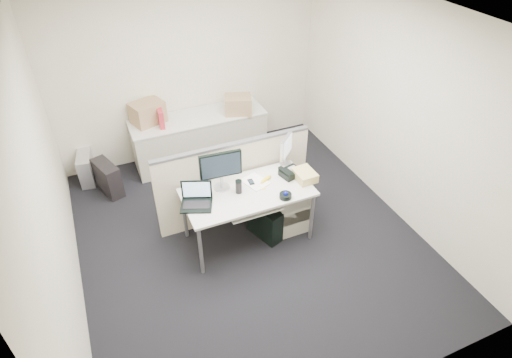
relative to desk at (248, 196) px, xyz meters
name	(u,v)px	position (x,y,z in m)	size (l,w,h in m)	color
floor	(248,237)	(0.00, 0.00, -0.67)	(4.00, 4.50, 0.01)	black
ceiling	(245,17)	(0.00, 0.00, 2.04)	(4.00, 4.50, 0.01)	white
wall_back	(188,70)	(0.00, 2.25, 0.69)	(4.00, 0.02, 2.70)	silver
wall_front	(372,308)	(0.00, -2.25, 0.69)	(4.00, 0.02, 2.70)	silver
wall_left	(47,193)	(-2.00, 0.00, 0.69)	(0.02, 4.50, 2.70)	silver
wall_right	(398,111)	(2.00, 0.00, 0.69)	(0.02, 4.50, 2.70)	silver
desk	(248,196)	(0.00, 0.00, 0.00)	(1.50, 0.75, 0.73)	silver
keyboard_tray	(254,208)	(0.00, -0.18, -0.04)	(0.62, 0.32, 0.02)	silver
drawer_pedestal	(287,203)	(0.55, 0.05, -0.34)	(0.40, 0.55, 0.65)	#A9A695
cubicle_partition	(234,182)	(0.00, 0.45, -0.11)	(2.00, 0.06, 1.10)	beige
back_counter	(200,138)	(0.00, 1.93, -0.30)	(2.00, 0.60, 0.72)	#A9A695
monitor_main	(221,171)	(-0.25, 0.18, 0.31)	(0.49, 0.19, 0.49)	black
monitor_small	(286,151)	(0.65, 0.32, 0.26)	(0.32, 0.16, 0.39)	#B7B7BC
laptop	(196,197)	(-0.62, -0.02, 0.19)	(0.34, 0.26, 0.26)	black
trackball	(285,196)	(0.35, -0.28, 0.09)	(0.14, 0.14, 0.05)	black
desk_phone	(291,173)	(0.60, 0.08, 0.10)	(0.24, 0.20, 0.08)	black
paper_stack	(255,182)	(0.15, 0.12, 0.07)	(0.24, 0.30, 0.01)	white
sticky_pad	(262,187)	(0.18, 0.00, 0.07)	(0.08, 0.08, 0.01)	#F7ED3B
travel_mug	(239,187)	(-0.10, 0.02, 0.14)	(0.07, 0.07, 0.16)	black
banana	(266,179)	(0.28, 0.10, 0.09)	(0.20, 0.05, 0.04)	yellow
cellphone	(251,182)	(0.10, 0.13, 0.07)	(0.06, 0.12, 0.02)	black
manila_folders	(305,175)	(0.72, -0.05, 0.12)	(0.22, 0.29, 0.11)	tan
keyboard	(256,203)	(0.05, -0.14, -0.02)	(0.42, 0.15, 0.02)	black
pc_tower_desk	(264,222)	(0.20, -0.05, -0.44)	(0.19, 0.47, 0.44)	black
pc_tower_spare_dark	(108,178)	(-1.45, 1.63, -0.43)	(0.20, 0.50, 0.47)	black
pc_tower_spare_silver	(86,168)	(-1.70, 2.03, -0.45)	(0.19, 0.47, 0.44)	#B7B7BC
cardboard_box_left	(148,113)	(-0.70, 2.05, 0.22)	(0.44, 0.33, 0.33)	#8F6D54
cardboard_box_right	(238,105)	(0.60, 1.81, 0.20)	(0.39, 0.30, 0.28)	#8F6D54
red_binder	(161,117)	(-0.55, 1.90, 0.20)	(0.07, 0.30, 0.28)	#AE2733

